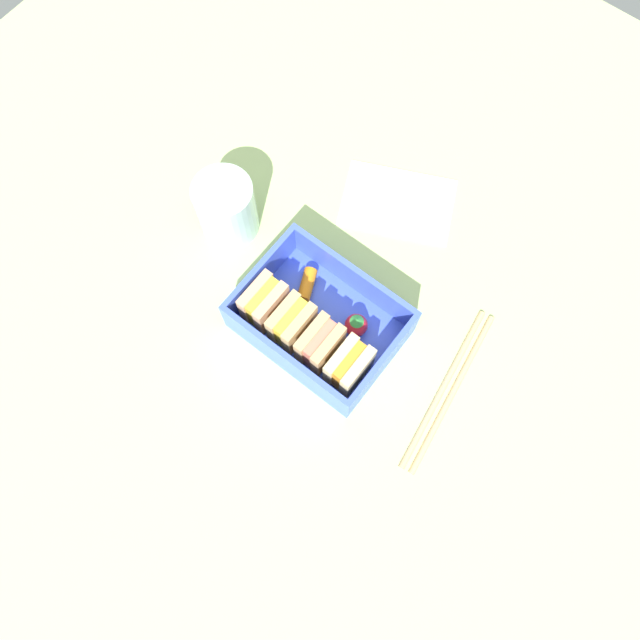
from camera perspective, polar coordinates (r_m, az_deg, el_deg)
ground_plane at (r=69.29cm, az=-0.00°, el=-1.01°), size 120.00×120.00×2.00cm
bento_tray at (r=67.77cm, az=-0.00°, el=-0.59°), size 16.67×12.27×1.20cm
bento_rim at (r=65.09cm, az=-0.00°, el=0.22°), size 16.67×12.27×4.48cm
sandwich_left at (r=63.29cm, az=2.67°, el=-4.21°), size 3.14×4.71×5.09cm
sandwich_center_left at (r=63.86cm, az=0.01°, el=-2.23°), size 3.14×4.71×5.09cm
sandwich_center at (r=64.63cm, az=-2.58°, el=-0.29°), size 3.14×4.71×5.09cm
sandwich_center_right at (r=65.60cm, az=-5.11°, el=1.60°), size 3.14×4.71×5.09cm
strawberry_far_left at (r=65.86cm, az=3.33°, el=-0.45°), size 2.48×2.48×3.08cm
carrot_stick_far_left at (r=68.09cm, az=-1.19°, el=3.28°), size 2.80×3.88×1.46cm
chopstick_pair at (r=67.52cm, az=11.68°, el=-6.19°), size 4.51×19.49×0.70cm
drinking_glass at (r=70.77cm, az=-8.54°, el=10.08°), size 6.64×6.64×7.68cm
folded_napkin at (r=75.17cm, az=7.13°, el=10.67°), size 15.45×13.51×0.40cm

